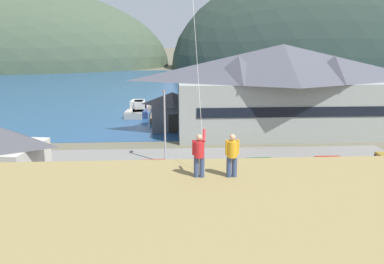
{
  "coord_description": "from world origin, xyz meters",
  "views": [
    {
      "loc": [
        -1.66,
        -22.38,
        11.72
      ],
      "look_at": [
        -0.02,
        9.0,
        3.44
      ],
      "focal_mm": 35.0,
      "sensor_mm": 36.0,
      "label": 1
    }
  ],
  "objects_px": {
    "wharf_dock": "(163,110)",
    "parked_car_corner_spot": "(327,192)",
    "storage_shed_waterside": "(172,110)",
    "moored_boat_outer_mooring": "(188,113)",
    "parked_car_front_row_silver": "(261,171)",
    "parked_car_front_row_end": "(255,203)",
    "person_companion": "(232,154)",
    "moored_boat_wharfside": "(140,110)",
    "parked_car_mid_row_near": "(152,173)",
    "moored_boat_inner_slip": "(138,109)",
    "parked_car_back_row_left": "(329,169)",
    "parking_light_pole": "(165,122)",
    "parked_car_lone_by_shed": "(41,206)",
    "parked_car_front_row_red": "(131,204)",
    "harbor_lodge": "(281,87)",
    "person_kite_flyer": "(199,154)"
  },
  "relations": [
    {
      "from": "parked_car_front_row_silver",
      "to": "parked_car_front_row_end",
      "type": "relative_size",
      "value": 1.01
    },
    {
      "from": "storage_shed_waterside",
      "to": "person_companion",
      "type": "distance_m",
      "value": 32.7
    },
    {
      "from": "moored_boat_wharfside",
      "to": "parked_car_mid_row_near",
      "type": "distance_m",
      "value": 27.27
    },
    {
      "from": "moored_boat_outer_mooring",
      "to": "parked_car_back_row_left",
      "type": "bearing_deg",
      "value": -66.53
    },
    {
      "from": "moored_boat_wharfside",
      "to": "moored_boat_inner_slip",
      "type": "height_order",
      "value": "same"
    },
    {
      "from": "moored_boat_wharfside",
      "to": "parked_car_back_row_left",
      "type": "relative_size",
      "value": 1.63
    },
    {
      "from": "storage_shed_waterside",
      "to": "parking_light_pole",
      "type": "bearing_deg",
      "value": -93.05
    },
    {
      "from": "moored_boat_wharfside",
      "to": "parked_car_mid_row_near",
      "type": "relative_size",
      "value": 1.61
    },
    {
      "from": "parked_car_mid_row_near",
      "to": "parked_car_back_row_left",
      "type": "bearing_deg",
      "value": 0.65
    },
    {
      "from": "storage_shed_waterside",
      "to": "parked_car_corner_spot",
      "type": "distance_m",
      "value": 24.96
    },
    {
      "from": "harbor_lodge",
      "to": "parked_car_front_row_silver",
      "type": "xyz_separation_m",
      "value": [
        -5.75,
        -15.31,
        -4.54
      ]
    },
    {
      "from": "parked_car_mid_row_near",
      "to": "parked_car_lone_by_shed",
      "type": "relative_size",
      "value": 1.0
    },
    {
      "from": "wharf_dock",
      "to": "parked_car_front_row_end",
      "type": "bearing_deg",
      "value": -78.87
    },
    {
      "from": "parked_car_front_row_end",
      "to": "parked_car_corner_spot",
      "type": "bearing_deg",
      "value": 15.47
    },
    {
      "from": "parked_car_lone_by_shed",
      "to": "parking_light_pole",
      "type": "distance_m",
      "value": 13.44
    },
    {
      "from": "moored_boat_wharfside",
      "to": "person_companion",
      "type": "relative_size",
      "value": 3.97
    },
    {
      "from": "parked_car_corner_spot",
      "to": "parked_car_back_row_left",
      "type": "xyz_separation_m",
      "value": [
        1.97,
        4.54,
        0.0
      ]
    },
    {
      "from": "parked_car_back_row_left",
      "to": "parking_light_pole",
      "type": "bearing_deg",
      "value": 159.86
    },
    {
      "from": "wharf_dock",
      "to": "parked_car_front_row_silver",
      "type": "xyz_separation_m",
      "value": [
        8.54,
        -28.37,
        0.71
      ]
    },
    {
      "from": "moored_boat_wharfside",
      "to": "moored_boat_outer_mooring",
      "type": "height_order",
      "value": "same"
    },
    {
      "from": "moored_boat_inner_slip",
      "to": "parked_car_mid_row_near",
      "type": "bearing_deg",
      "value": -82.92
    },
    {
      "from": "parked_car_lone_by_shed",
      "to": "harbor_lodge",
      "type": "bearing_deg",
      "value": 44.4
    },
    {
      "from": "storage_shed_waterside",
      "to": "parked_car_lone_by_shed",
      "type": "relative_size",
      "value": 1.31
    },
    {
      "from": "parked_car_corner_spot",
      "to": "parking_light_pole",
      "type": "relative_size",
      "value": 0.63
    },
    {
      "from": "moored_boat_outer_mooring",
      "to": "moored_boat_inner_slip",
      "type": "xyz_separation_m",
      "value": [
        -7.37,
        3.46,
        0.0
      ]
    },
    {
      "from": "parked_car_corner_spot",
      "to": "parked_car_back_row_left",
      "type": "bearing_deg",
      "value": 66.58
    },
    {
      "from": "parked_car_back_row_left",
      "to": "person_companion",
      "type": "height_order",
      "value": "person_companion"
    },
    {
      "from": "parked_car_corner_spot",
      "to": "moored_boat_inner_slip",
      "type": "bearing_deg",
      "value": 116.32
    },
    {
      "from": "moored_boat_outer_mooring",
      "to": "moored_boat_inner_slip",
      "type": "height_order",
      "value": "same"
    },
    {
      "from": "moored_boat_wharfside",
      "to": "parked_car_lone_by_shed",
      "type": "xyz_separation_m",
      "value": [
        -3.61,
        -32.59,
        0.34
      ]
    },
    {
      "from": "parked_car_mid_row_near",
      "to": "parked_car_front_row_red",
      "type": "xyz_separation_m",
      "value": [
        -1.08,
        -5.49,
        0.0
      ]
    },
    {
      "from": "parked_car_front_row_silver",
      "to": "parked_car_front_row_red",
      "type": "distance_m",
      "value": 11.3
    },
    {
      "from": "wharf_dock",
      "to": "parked_car_corner_spot",
      "type": "xyz_separation_m",
      "value": [
        12.15,
        -32.81,
        0.71
      ]
    },
    {
      "from": "parked_car_back_row_left",
      "to": "person_companion",
      "type": "xyz_separation_m",
      "value": [
        -10.34,
        -14.3,
        6.12
      ]
    },
    {
      "from": "moored_boat_inner_slip",
      "to": "wharf_dock",
      "type": "bearing_deg",
      "value": 12.99
    },
    {
      "from": "wharf_dock",
      "to": "person_kite_flyer",
      "type": "relative_size",
      "value": 7.99
    },
    {
      "from": "wharf_dock",
      "to": "moored_boat_outer_mooring",
      "type": "relative_size",
      "value": 1.73
    },
    {
      "from": "parked_car_front_row_end",
      "to": "parked_car_front_row_silver",
      "type": "bearing_deg",
      "value": 73.22
    },
    {
      "from": "parked_car_lone_by_shed",
      "to": "parked_car_front_row_red",
      "type": "height_order",
      "value": "same"
    },
    {
      "from": "wharf_dock",
      "to": "parked_car_mid_row_near",
      "type": "bearing_deg",
      "value": -90.46
    },
    {
      "from": "storage_shed_waterside",
      "to": "moored_boat_outer_mooring",
      "type": "distance_m",
      "value": 6.63
    },
    {
      "from": "moored_boat_inner_slip",
      "to": "parked_car_front_row_silver",
      "type": "xyz_separation_m",
      "value": [
        12.19,
        -27.53,
        0.34
      ]
    },
    {
      "from": "parked_car_front_row_end",
      "to": "person_companion",
      "type": "height_order",
      "value": "person_companion"
    },
    {
      "from": "parked_car_lone_by_shed",
      "to": "parked_car_front_row_end",
      "type": "relative_size",
      "value": 1.02
    },
    {
      "from": "parked_car_corner_spot",
      "to": "harbor_lodge",
      "type": "bearing_deg",
      "value": 83.82
    },
    {
      "from": "wharf_dock",
      "to": "parked_car_corner_spot",
      "type": "distance_m",
      "value": 35.0
    },
    {
      "from": "harbor_lodge",
      "to": "parked_car_front_row_red",
      "type": "xyz_separation_m",
      "value": [
        -15.6,
        -20.85,
        -4.54
      ]
    },
    {
      "from": "parked_car_mid_row_near",
      "to": "parking_light_pole",
      "type": "xyz_separation_m",
      "value": [
        0.99,
        5.06,
        2.95
      ]
    },
    {
      "from": "harbor_lodge",
      "to": "parked_car_front_row_silver",
      "type": "bearing_deg",
      "value": -110.6
    },
    {
      "from": "wharf_dock",
      "to": "parked_car_mid_row_near",
      "type": "relative_size",
      "value": 3.45
    }
  ]
}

